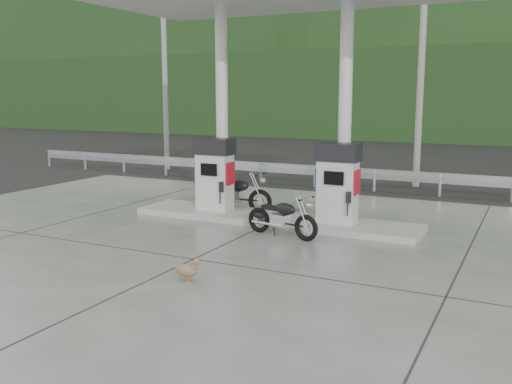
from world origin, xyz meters
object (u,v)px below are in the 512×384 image
at_px(motorcycle_left, 282,218).
at_px(motorcycle_right, 235,194).
at_px(gas_pump_right, 338,183).
at_px(duck, 187,271).
at_px(gas_pump_left, 215,174).

height_order(motorcycle_left, motorcycle_right, motorcycle_right).
height_order(gas_pump_right, motorcycle_left, gas_pump_right).
bearing_deg(motorcycle_right, gas_pump_right, -17.60).
bearing_deg(gas_pump_right, duck, -102.48).
relative_size(gas_pump_left, duck, 3.71).
distance_m(gas_pump_left, motorcycle_left, 2.73).
bearing_deg(motorcycle_left, duck, -81.42).
distance_m(gas_pump_left, motorcycle_right, 0.92).
xyz_separation_m(gas_pump_left, motorcycle_right, (0.21, 0.67, -0.60)).
relative_size(gas_pump_right, motorcycle_right, 0.95).
distance_m(gas_pump_right, motorcycle_right, 3.13).
xyz_separation_m(gas_pump_left, duck, (2.18, -4.61, -0.88)).
bearing_deg(motorcycle_left, motorcycle_right, 150.91).
bearing_deg(gas_pump_left, gas_pump_right, 0.00).
bearing_deg(duck, gas_pump_left, 115.12).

